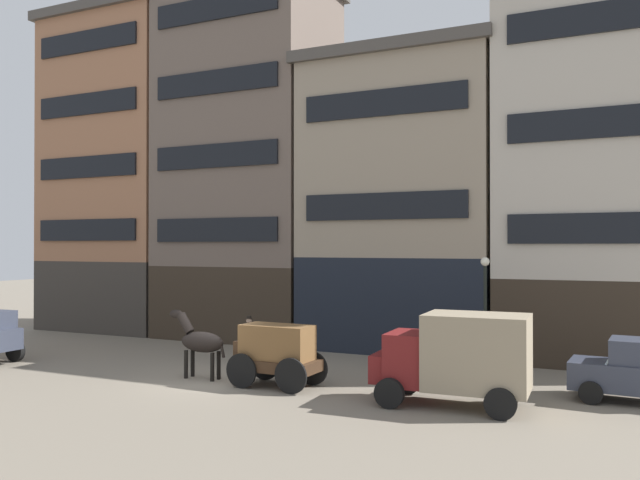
# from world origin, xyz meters

# --- Properties ---
(ground_plane) EXTENTS (120.00, 120.00, 0.00)m
(ground_plane) POSITION_xyz_m (0.00, 0.00, 0.00)
(ground_plane) COLOR slate
(building_far_left) EXTENTS (8.17, 6.54, 17.24)m
(building_far_left) POSITION_xyz_m (-12.39, 9.87, 8.66)
(building_far_left) COLOR #38332D
(building_far_left) RESTS_ON ground_plane
(building_center_left) EXTENTS (8.35, 6.54, 17.80)m
(building_center_left) POSITION_xyz_m (-4.48, 9.87, 8.94)
(building_center_left) COLOR #33281E
(building_center_left) RESTS_ON ground_plane
(building_center_right) EXTENTS (8.77, 6.54, 13.01)m
(building_center_right) POSITION_xyz_m (3.73, 9.88, 6.55)
(building_center_right) COLOR black
(building_center_right) RESTS_ON ground_plane
(building_far_right) EXTENTS (8.71, 6.54, 15.04)m
(building_far_right) POSITION_xyz_m (12.12, 9.88, 7.56)
(building_far_right) COLOR #33281E
(building_far_right) RESTS_ON ground_plane
(cargo_wagon) EXTENTS (2.95, 1.59, 1.98)m
(cargo_wagon) POSITION_xyz_m (2.44, 0.11, 1.15)
(cargo_wagon) COLOR #3D2819
(cargo_wagon) RESTS_ON ground_plane
(draft_horse) EXTENTS (2.35, 0.65, 2.30)m
(draft_horse) POSITION_xyz_m (-0.51, 0.11, 1.27)
(draft_horse) COLOR black
(draft_horse) RESTS_ON ground_plane
(delivery_truck_near) EXTENTS (4.40, 2.24, 2.62)m
(delivery_truck_near) POSITION_xyz_m (8.28, -0.00, 1.42)
(delivery_truck_near) COLOR maroon
(delivery_truck_near) RESTS_ON ground_plane
(sedan_dark) EXTENTS (3.79, 2.05, 1.83)m
(sedan_dark) POSITION_xyz_m (13.00, 2.61, 0.91)
(sedan_dark) COLOR #333847
(sedan_dark) RESTS_ON ground_plane
(pedestrian_officer) EXTENTS (0.40, 0.40, 1.79)m
(pedestrian_officer) POSITION_xyz_m (-0.64, 3.52, 0.98)
(pedestrian_officer) COLOR black
(pedestrian_officer) RESTS_ON ground_plane
(streetlamp_curbside) EXTENTS (0.32, 0.32, 4.12)m
(streetlamp_curbside) POSITION_xyz_m (8.14, 5.17, 2.67)
(streetlamp_curbside) COLOR black
(streetlamp_curbside) RESTS_ON ground_plane
(fire_hydrant_curbside) EXTENTS (0.24, 0.24, 0.83)m
(fire_hydrant_curbside) POSITION_xyz_m (4.57, 4.80, 0.43)
(fire_hydrant_curbside) COLOR maroon
(fire_hydrant_curbside) RESTS_ON ground_plane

